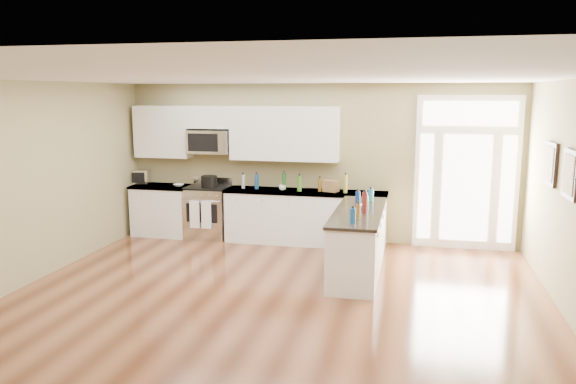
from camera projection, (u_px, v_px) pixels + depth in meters
The scene contains 20 objects.
ground at pixel (257, 326), 6.42m from camera, with size 8.00×8.00×0.00m, color #4F2816.
room_shell at pixel (255, 179), 6.12m from camera, with size 8.00×8.00×8.00m.
back_cabinet_left at pixel (163, 212), 10.51m from camera, with size 1.10×0.66×0.94m.
back_cabinet_right at pixel (305, 219), 9.92m from camera, with size 2.85×0.66×0.94m.
peninsula_cabinet at pixel (358, 244), 8.29m from camera, with size 0.69×2.32×0.94m.
upper_cabinet_left at pixel (163, 132), 10.39m from camera, with size 1.04×0.33×0.95m, color white.
upper_cabinet_right at pixel (284, 134), 9.89m from camera, with size 1.94×0.33×0.95m, color white.
upper_cabinet_short at pixel (210, 117), 10.14m from camera, with size 0.82×0.33×0.40m, color white.
microwave at pixel (210, 142), 10.18m from camera, with size 0.78×0.41×0.42m.
entry_door at pixel (466, 173), 9.43m from camera, with size 1.70×0.10×2.60m.
wall_art_near at pixel (551, 164), 7.48m from camera, with size 0.05×0.58×0.58m.
wall_art_far at pixel (570, 174), 6.52m from camera, with size 0.05×0.58×0.58m.
kitchen_range at pixel (208, 212), 10.31m from camera, with size 0.76×0.68×1.08m.
stockpot at pixel (209, 181), 10.14m from camera, with size 0.29×0.29×0.22m, color black.
toaster_oven at pixel (141, 177), 10.62m from camera, with size 0.30×0.24×0.26m, color silver.
cardboard_box at pixel (331, 186), 9.75m from camera, with size 0.24×0.18×0.20m, color brown.
bowl_left at pixel (179, 185), 10.30m from camera, with size 0.18×0.18×0.04m, color white.
bowl_peninsula at pixel (363, 206), 8.36m from camera, with size 0.17×0.17×0.05m, color white.
cup_counter at pixel (282, 188), 9.89m from camera, with size 0.12×0.12×0.09m, color white.
counter_bottles at pixel (324, 192), 9.02m from camera, with size 2.41×2.41×0.31m.
Camera 1 is at (1.69, -5.82, 2.63)m, focal length 35.00 mm.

